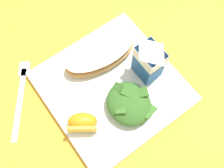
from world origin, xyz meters
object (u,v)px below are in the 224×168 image
cheesy_pizza_bread (100,54)px  orange_wedge_front (82,122)px  metal_fork (21,93)px  green_salad_pile (127,105)px  white_plate (112,87)px  milk_carton (149,59)px

cheesy_pizza_bread → orange_wedge_front: 0.16m
orange_wedge_front → metal_fork: size_ratio=0.43×
green_salad_pile → cheesy_pizza_bread: bearing=169.9°
white_plate → cheesy_pizza_bread: 0.08m
orange_wedge_front → white_plate: bearing=109.5°
white_plate → orange_wedge_front: size_ratio=4.01×
green_salad_pile → orange_wedge_front: (-0.02, -0.10, -0.00)m
milk_carton → cheesy_pizza_bread: bearing=-143.8°
green_salad_pile → metal_fork: green_salad_pile is taller
cheesy_pizza_bread → orange_wedge_front: orange_wedge_front is taller
cheesy_pizza_bread → metal_fork: bearing=-102.0°
cheesy_pizza_bread → milk_carton: milk_carton is taller
white_plate → milk_carton: bearing=78.5°
white_plate → green_salad_pile: 0.07m
metal_fork → cheesy_pizza_bread: bearing=78.0°
green_salad_pile → milk_carton: size_ratio=0.92×
white_plate → cheesy_pizza_bread: cheesy_pizza_bread is taller
cheesy_pizza_bread → white_plate: bearing=-14.7°
green_salad_pile → white_plate: bearing=175.7°
orange_wedge_front → metal_fork: orange_wedge_front is taller
milk_carton → orange_wedge_front: size_ratio=1.58×
white_plate → green_salad_pile: (0.06, -0.00, 0.03)m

